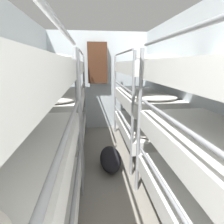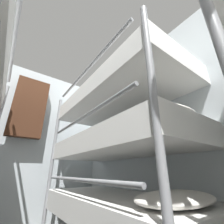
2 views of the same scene
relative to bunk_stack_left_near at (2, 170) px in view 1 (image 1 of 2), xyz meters
The scene contains 7 objects.
wall_right 2.13m from the bunk_stack_left_near, 26.61° to the left, with size 0.06×4.79×2.30m.
wall_back 3.40m from the bunk_stack_left_near, 77.50° to the left, with size 2.39×0.06×2.30m.
bunk_stack_left_near is the anchor object (origin of this frame).
bunk_stack_left_far 2.04m from the bunk_stack_left_near, 90.00° to the left, with size 0.81×1.76×1.78m.
bunk_stack_right_far 2.51m from the bunk_stack_left_near, 54.23° to the left, with size 0.81×1.76×1.78m.
duffel_bag 1.84m from the bunk_stack_left_near, 60.87° to the left, with size 0.32×0.61×0.32m.
hanging_coat 3.30m from the bunk_stack_left_near, 77.56° to the left, with size 0.44×0.12×0.90m.
Camera 1 is at (-0.20, 0.42, 1.58)m, focal length 28.00 mm.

